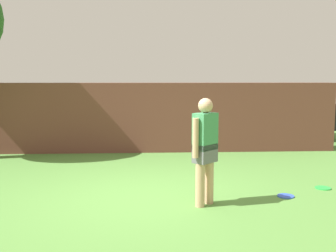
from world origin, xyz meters
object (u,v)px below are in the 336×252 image
object	(u,v)px
person	(205,147)
car	(264,111)
frisbee_green	(323,188)
frisbee_blue	(286,196)

from	to	relation	value
person	car	bearing A→B (deg)	-157.48
person	car	distance (m)	7.02
car	frisbee_green	xyz separation A→B (m)	(-0.59, -5.66, -0.85)
car	frisbee_blue	distance (m)	6.31
person	frisbee_blue	world-z (taller)	person
car	frisbee_green	world-z (taller)	car
person	car	size ratio (longest dim) A/B	0.37
car	frisbee_blue	size ratio (longest dim) A/B	16.04
person	frisbee_blue	xyz separation A→B (m)	(1.38, 0.35, -0.89)
frisbee_blue	frisbee_green	bearing A→B (deg)	28.40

